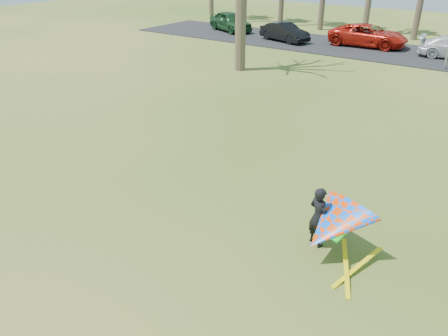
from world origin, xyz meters
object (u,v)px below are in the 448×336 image
Objects in this scene: car_0 at (230,21)px; kite_flyer at (331,225)px; car_2 at (368,35)px; car_1 at (285,32)px.

kite_flyer reaches higher than car_0.
car_2 is 25.61m from kite_flyer.
car_2 is at bearing 106.90° from kite_flyer.
car_0 is 30.96m from kite_flyer.
car_1 is at bearing 103.98° from car_2.
car_1 is (6.03, -1.43, -0.12)m from car_0.
kite_flyer is (13.33, -22.73, 0.10)m from car_1.
car_2 is at bearing -63.77° from car_0.
kite_flyer reaches higher than car_2.
kite_flyer is at bearing -116.72° from car_0.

